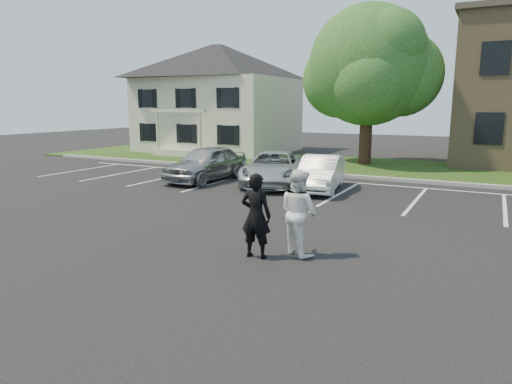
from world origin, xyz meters
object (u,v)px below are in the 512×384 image
car_silver_minivan (274,168)px  man_white_shirt (299,212)px  car_silver_west (206,163)px  man_black_suit (256,216)px  car_white_sedan (320,173)px  house (218,98)px  tree (371,68)px

car_silver_minivan → man_white_shirt: bearing=-78.7°
car_silver_west → car_silver_minivan: car_silver_west is taller
man_black_suit → man_white_shirt: (0.75, 0.65, 0.03)m
car_silver_minivan → car_white_sedan: size_ratio=1.22×
house → car_silver_west: (6.71, -11.74, -3.04)m
man_white_shirt → car_silver_minivan: bearing=-34.7°
man_black_suit → man_white_shirt: 0.99m
house → tree: 12.09m
tree → car_white_sedan: (0.36, -8.86, -4.66)m
house → car_silver_west: house is taller
man_black_suit → tree: bearing=-89.2°
tree → man_white_shirt: 17.48m
car_silver_minivan → car_white_sedan: 2.22m
car_white_sedan → man_white_shirt: bearing=-83.7°
tree → man_white_shirt: size_ratio=4.49×
house → car_silver_minivan: size_ratio=2.02×
house → car_silver_minivan: house is taller
house → man_black_suit: (13.57, -20.08, -2.88)m
house → tree: bearing=-13.1°
car_silver_west → man_black_suit: bearing=-47.8°
tree → car_silver_minivan: tree is taller
man_white_shirt → car_silver_minivan: (-4.48, 8.12, -0.27)m
man_black_suit → car_silver_west: 10.81m
house → man_black_suit: bearing=-55.9°
tree → car_silver_west: 11.27m
man_white_shirt → house: bearing=-27.2°
car_silver_minivan → car_white_sedan: car_silver_minivan is taller
tree → car_white_sedan: 10.02m
house → car_white_sedan: 17.00m
house → car_silver_west: 13.85m
man_white_shirt → car_white_sedan: man_white_shirt is taller
car_silver_west → car_silver_minivan: (3.14, 0.43, -0.08)m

